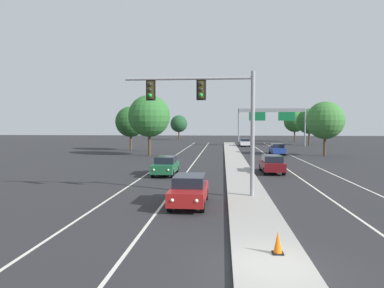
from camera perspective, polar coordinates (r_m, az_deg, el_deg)
The scene contains 20 objects.
ground_plane at distance 11.51m, azimuth 12.68°, elevation -18.87°, with size 260.00×260.00×0.00m, color #28282B.
median_island at distance 28.92m, azimuth 7.79°, elevation -5.31°, with size 2.40×110.00×0.15m, color #9E9B93.
lane_stripe_oncoming_center at distance 35.97m, azimuth -0.31°, elevation -3.75°, with size 0.14×100.00×0.01m, color silver.
lane_stripe_receding_center at distance 36.36m, azimuth 14.65°, elevation -3.77°, with size 0.14×100.00×0.01m, color silver.
edge_stripe_left at distance 36.41m, azimuth -5.50°, elevation -3.68°, with size 0.14×100.00×0.01m, color silver.
edge_stripe_right at distance 37.07m, azimuth 19.69°, elevation -3.73°, with size 0.14×100.00×0.01m, color silver.
overhead_signal_mast at distance 21.16m, azimuth 3.08°, elevation 5.89°, with size 7.56×0.44×7.20m.
car_oncoming_red at distance 19.38m, azimuth -0.44°, elevation -7.22°, with size 1.87×4.49×1.58m.
car_oncoming_green at distance 30.79m, azimuth -4.18°, elevation -3.38°, with size 1.84×4.48×1.58m.
car_receding_darkred at distance 32.79m, azimuth 12.45°, elevation -3.05°, with size 1.85×4.48×1.58m.
car_receding_blue at distance 52.62m, azimuth 13.26°, elevation -0.77°, with size 1.83×4.47×1.58m.
car_receding_white at distance 71.32m, azimuth 8.29°, elevation 0.27°, with size 1.83×4.48×1.58m.
traffic_cone_median_nose at distance 12.32m, azimuth 13.35°, elevation -14.87°, with size 0.36×0.36×0.74m.
highway_sign_gantry at distance 73.70m, azimuth 12.43°, elevation 4.48°, with size 13.28×0.42×7.50m.
tree_far_right_b at distance 93.10m, azimuth 15.86°, elevation 3.47°, with size 5.39×5.39×7.80m.
tree_far_left_c at distance 101.56m, azimuth -2.08°, elevation 3.20°, with size 4.74×4.74×6.86m.
tree_far_left_a at distance 50.13m, azimuth -6.74°, elevation 4.38°, with size 5.75×5.75×8.32m.
tree_far_right_a at distance 52.50m, azimuth 20.21°, elevation 3.51°, with size 5.12×5.12×7.41m.
tree_far_right_c at distance 78.42m, azimuth 17.98°, elevation 3.43°, with size 5.24×5.24×7.58m.
tree_far_left_b at distance 60.64m, azimuth -9.63°, elevation 3.46°, with size 5.00×5.00×7.23m.
Camera 1 is at (-1.51, -10.57, 4.29)m, focal length 33.91 mm.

